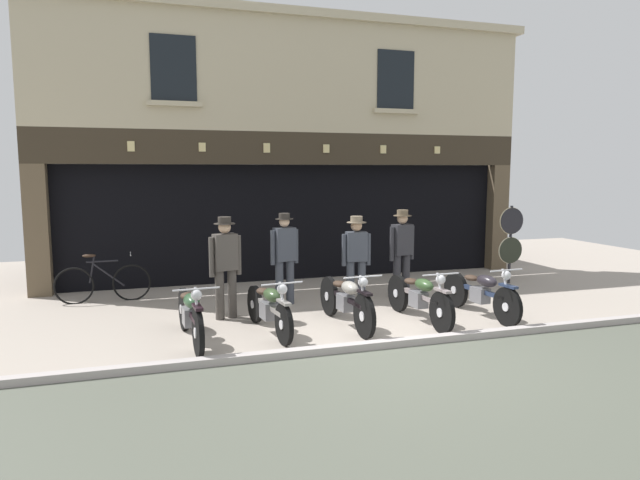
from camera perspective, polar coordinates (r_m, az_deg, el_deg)
ground at (r=7.25m, az=10.65°, el=-13.32°), size 22.93×22.00×0.18m
shop_facade at (r=14.39m, az=-4.43°, el=3.75°), size 11.23×4.42×5.90m
motorcycle_left at (r=8.36m, az=-12.99°, el=-7.26°), size 0.62×2.05×0.92m
motorcycle_center_left at (r=8.64m, az=-5.19°, el=-6.76°), size 0.62×1.94×0.89m
motorcycle_center at (r=9.00m, az=2.65°, el=-6.04°), size 0.62×2.10×0.93m
motorcycle_center_right at (r=9.39m, az=10.01°, el=-5.64°), size 0.62×2.09×0.92m
motorcycle_right at (r=9.98m, az=15.99°, el=-5.08°), size 0.62×2.03×0.91m
salesman_left at (r=9.48m, az=-9.57°, el=-2.26°), size 0.55×0.35×1.71m
shopkeeper_center at (r=10.37m, az=-3.61°, el=-1.46°), size 0.55×0.33×1.70m
salesman_right at (r=10.56m, az=3.69°, el=-1.47°), size 0.56×0.36×1.63m
assistant_far_right at (r=11.01m, az=8.29°, el=-0.92°), size 0.55×0.35×1.72m
tyre_sign_pole at (r=12.97m, az=18.76°, el=0.32°), size 0.59×0.06×1.71m
advert_board_near at (r=12.50m, az=-9.22°, el=4.08°), size 0.73×0.03×1.06m
advert_board_far at (r=12.40m, az=-13.68°, el=3.68°), size 0.72×0.03×1.09m
leaning_bicycle at (r=11.39m, az=-21.14°, el=-4.02°), size 1.73×0.50×0.94m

